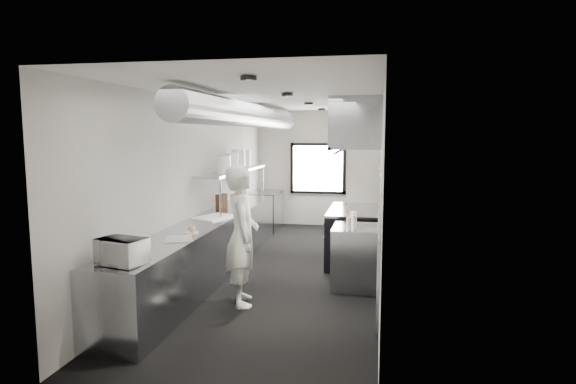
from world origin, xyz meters
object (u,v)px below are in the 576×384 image
at_px(knife_block, 222,201).
at_px(squeeze_bottle_a, 349,224).
at_px(small_plate, 192,233).
at_px(squeeze_bottle_d, 355,218).
at_px(deli_tub_b, 145,240).
at_px(plate_stack_a, 224,164).
at_px(squeeze_bottle_e, 352,217).
at_px(exhaust_hood, 358,125).
at_px(plate_stack_c, 238,159).
at_px(microwave, 122,251).
at_px(range, 353,235).
at_px(bottle_station, 355,257).
at_px(cutting_board, 216,217).
at_px(line_cook, 242,236).
at_px(plate_stack_b, 232,162).
at_px(squeeze_bottle_c, 350,221).
at_px(prep_counter, 210,247).
at_px(pass_shelf, 235,172).
at_px(squeeze_bottle_b, 354,222).
at_px(far_work_table, 265,211).
at_px(deli_tub_a, 137,244).
at_px(plate_stack_d, 245,159).

distance_m(knife_block, squeeze_bottle_a, 2.89).
height_order(small_plate, squeeze_bottle_d, squeeze_bottle_d).
distance_m(deli_tub_b, squeeze_bottle_a, 2.73).
xyz_separation_m(plate_stack_a, squeeze_bottle_e, (2.26, -0.77, -0.72)).
bearing_deg(exhaust_hood, plate_stack_c, 166.47).
distance_m(microwave, squeeze_bottle_e, 3.53).
bearing_deg(small_plate, range, 48.12).
bearing_deg(squeeze_bottle_a, deli_tub_b, -151.08).
height_order(bottle_station, cutting_board, cutting_board).
xyz_separation_m(line_cook, squeeze_bottle_d, (1.40, 1.17, 0.08)).
bearing_deg(plate_stack_b, deli_tub_b, -92.28).
bearing_deg(squeeze_bottle_c, line_cook, -144.67).
distance_m(prep_counter, small_plate, 1.18).
xyz_separation_m(pass_shelf, deli_tub_b, (-0.13, -3.30, -0.59)).
bearing_deg(bottle_station, cutting_board, 171.73).
relative_size(line_cook, squeeze_bottle_b, 9.55).
xyz_separation_m(pass_shelf, far_work_table, (0.04, 2.20, -1.09)).
distance_m(small_plate, cutting_board, 1.21).
relative_size(exhaust_hood, deli_tub_a, 15.03).
bearing_deg(plate_stack_c, squeeze_bottle_d, -37.18).
height_order(exhaust_hood, plate_stack_a, exhaust_hood).
xyz_separation_m(squeeze_bottle_b, squeeze_bottle_d, (-0.01, 0.36, -0.00)).
distance_m(prep_counter, plate_stack_a, 1.53).
distance_m(far_work_table, plate_stack_d, 1.94).
relative_size(microwave, knife_block, 1.77).
relative_size(line_cook, squeeze_bottle_e, 9.96).
height_order(prep_counter, knife_block, knife_block).
bearing_deg(prep_counter, exhaust_hood, 28.11).
bearing_deg(small_plate, squeeze_bottle_c, 22.45).
bearing_deg(squeeze_bottle_c, squeeze_bottle_a, -90.43).
distance_m(bottle_station, squeeze_bottle_e, 0.62).
bearing_deg(deli_tub_a, knife_block, 90.61).
distance_m(knife_block, squeeze_bottle_d, 2.70).
bearing_deg(exhaust_hood, knife_block, -178.30).
relative_size(line_cook, plate_stack_a, 6.43).
height_order(far_work_table, squeeze_bottle_d, squeeze_bottle_d).
xyz_separation_m(cutting_board, squeeze_bottle_a, (2.16, -0.61, 0.08)).
relative_size(deli_tub_b, squeeze_bottle_d, 0.71).
height_order(far_work_table, deli_tub_b, deli_tub_b).
height_order(prep_counter, small_plate, small_plate).
distance_m(deli_tub_b, squeeze_bottle_d, 3.03).
height_order(bottle_station, plate_stack_b, plate_stack_b).
height_order(line_cook, squeeze_bottle_b, line_cook).
bearing_deg(squeeze_bottle_e, microwave, -128.54).
xyz_separation_m(range, line_cook, (-1.31, -2.37, 0.45)).
bearing_deg(prep_counter, plate_stack_d, 91.27).
bearing_deg(small_plate, plate_stack_c, 93.76).
xyz_separation_m(bottle_station, line_cook, (-1.43, -0.97, 0.47)).
distance_m(cutting_board, plate_stack_c, 1.84).
bearing_deg(pass_shelf, squeeze_bottle_c, -37.35).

